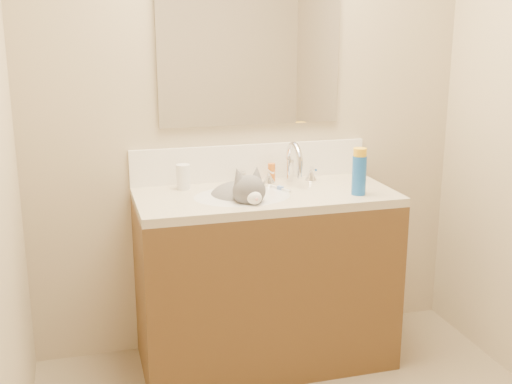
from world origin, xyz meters
TOP-DOWN VIEW (x-y plane):
  - room_shell at (0.00, 0.00)m, footprint 2.24×2.54m
  - vanity_cabinet at (0.00, 0.97)m, footprint 1.20×0.55m
  - counter_slab at (0.00, 0.97)m, footprint 1.20×0.55m
  - basin at (-0.12, 0.94)m, footprint 0.45×0.36m
  - faucet at (0.18, 1.11)m, footprint 0.28×0.20m
  - cat at (-0.13, 0.96)m, footprint 0.35×0.41m
  - backsplash at (0.00, 1.24)m, footprint 1.20×0.02m
  - mirror at (0.00, 1.24)m, footprint 0.90×0.02m
  - pill_bottle at (-0.36, 1.14)m, footprint 0.08×0.08m
  - pill_label at (-0.36, 1.14)m, footprint 0.08×0.08m
  - silver_jar at (-0.06, 1.19)m, footprint 0.06×0.06m
  - amber_bottle at (0.09, 1.18)m, footprint 0.05×0.05m
  - toothbrush at (0.08, 1.01)m, footprint 0.07×0.13m
  - toothbrush_head at (0.08, 1.01)m, footprint 0.03×0.03m
  - spray_can at (0.40, 0.83)m, footprint 0.08×0.08m
  - spray_cap at (0.40, 0.83)m, footprint 0.08×0.08m

SIDE VIEW (x-z plane):
  - vanity_cabinet at x=0.00m, z-range 0.00..0.82m
  - basin at x=-0.12m, z-range 0.72..0.86m
  - cat at x=-0.13m, z-range 0.67..0.99m
  - counter_slab at x=0.00m, z-range 0.82..0.86m
  - toothbrush at x=0.08m, z-range 0.86..0.87m
  - toothbrush_head at x=0.08m, z-range 0.86..0.88m
  - silver_jar at x=-0.06m, z-range 0.86..0.92m
  - amber_bottle at x=0.09m, z-range 0.86..0.95m
  - pill_label at x=-0.36m, z-range 0.89..0.93m
  - pill_bottle at x=-0.36m, z-range 0.86..0.98m
  - faucet at x=0.18m, z-range 0.84..1.05m
  - spray_can at x=0.40m, z-range 0.86..1.04m
  - backsplash at x=0.00m, z-range 0.86..1.04m
  - spray_cap at x=0.40m, z-range 1.04..1.08m
  - room_shell at x=0.00m, z-range 0.23..2.75m
  - mirror at x=0.00m, z-range 1.14..1.94m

